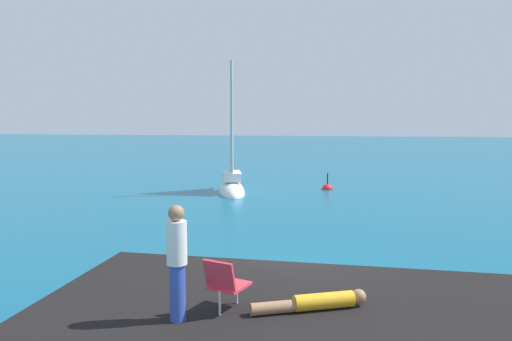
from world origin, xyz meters
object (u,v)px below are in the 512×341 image
Objects in this scene: person_sunbather at (315,302)px; sailboat_near at (232,185)px; person_standing at (177,260)px; marker_buoy at (327,189)px; beach_chair at (225,282)px.

sailboat_near is at bearing -96.02° from person_sunbather.
sailboat_near reaches higher than person_standing.
person_sunbather is at bearing -90.79° from marker_buoy.
beach_chair is (0.58, 0.39, -0.42)m from person_standing.
person_sunbather is 2.12m from person_standing.
person_standing is 2.03× the size of beach_chair.
beach_chair reaches higher than person_sunbather.
sailboat_near is at bearing 160.37° from person_standing.
person_sunbather is 1.35m from beach_chair.
sailboat_near reaches higher than marker_buoy.
person_sunbather reaches higher than marker_buoy.
person_standing reaches higher than marker_buoy.
person_sunbather is (4.39, -16.03, 0.67)m from sailboat_near.
person_sunbather is 17.85m from marker_buoy.
person_standing is at bearing -6.48° from sailboat_near.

